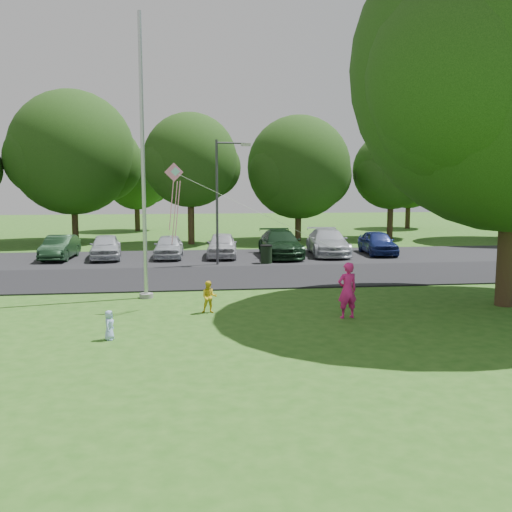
{
  "coord_description": "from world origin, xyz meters",
  "views": [
    {
      "loc": [
        -2.14,
        -15.71,
        4.2
      ],
      "look_at": [
        0.4,
        4.0,
        1.6
      ],
      "focal_mm": 40.0,
      "sensor_mm": 36.0,
      "label": 1
    }
  ],
  "objects": [
    {
      "name": "parked_cars",
      "position": [
        1.2,
        15.52,
        0.75
      ],
      "size": [
        19.32,
        5.57,
        1.46
      ],
      "color": "black",
      "rests_on": "ground"
    },
    {
      "name": "street_lamp",
      "position": [
        -0.19,
        12.71,
        3.75
      ],
      "size": [
        1.76,
        0.29,
        6.24
      ],
      "rotation": [
        0.0,
        0.0,
        0.07
      ],
      "color": "#3F3F44",
      "rests_on": "ground"
    },
    {
      "name": "kite",
      "position": [
        -2.28,
        2.98,
        4.02
      ],
      "size": [
        5.57,
        2.23,
        2.83
      ],
      "rotation": [
        0.0,
        0.0,
        -0.07
      ],
      "color": "pink",
      "rests_on": "ground"
    },
    {
      "name": "tree_row",
      "position": [
        1.59,
        24.23,
        5.71
      ],
      "size": [
        64.35,
        11.94,
        10.88
      ],
      "color": "#332316",
      "rests_on": "ground"
    },
    {
      "name": "parking_strip",
      "position": [
        0.0,
        15.5,
        0.03
      ],
      "size": [
        42.0,
        7.0,
        0.06
      ],
      "primitive_type": "cube",
      "color": "black",
      "rests_on": "ground"
    },
    {
      "name": "woman",
      "position": [
        2.86,
        1.07,
        0.87
      ],
      "size": [
        0.7,
        0.52,
        1.74
      ],
      "primitive_type": "imported",
      "rotation": [
        0.0,
        0.0,
        3.31
      ],
      "color": "#E11E7C",
      "rests_on": "ground"
    },
    {
      "name": "flagpole",
      "position": [
        -3.5,
        5.0,
        4.17
      ],
      "size": [
        0.5,
        0.5,
        10.0
      ],
      "color": "#B7BABF",
      "rests_on": "ground"
    },
    {
      "name": "child_blue",
      "position": [
        -4.13,
        -0.52,
        0.4
      ],
      "size": [
        0.33,
        0.43,
        0.8
      ],
      "primitive_type": "imported",
      "rotation": [
        0.0,
        0.0,
        1.38
      ],
      "color": "#9EB9F3",
      "rests_on": "ground"
    },
    {
      "name": "park_road",
      "position": [
        0.0,
        9.0,
        0.03
      ],
      "size": [
        60.0,
        6.0,
        0.06
      ],
      "primitive_type": "cube",
      "color": "black",
      "rests_on": "ground"
    },
    {
      "name": "child_yellow",
      "position": [
        -1.34,
        2.28,
        0.52
      ],
      "size": [
        0.53,
        0.42,
        1.05
      ],
      "primitive_type": "imported",
      "rotation": [
        0.0,
        0.0,
        -0.06
      ],
      "color": "yellow",
      "rests_on": "ground"
    },
    {
      "name": "ground",
      "position": [
        0.0,
        0.0,
        0.0
      ],
      "size": [
        120.0,
        120.0,
        0.0
      ],
      "primitive_type": "plane",
      "color": "#295A17",
      "rests_on": "ground"
    },
    {
      "name": "horizon_trees",
      "position": [
        4.06,
        33.88,
        4.3
      ],
      "size": [
        77.46,
        7.2,
        7.02
      ],
      "color": "#332316",
      "rests_on": "ground"
    },
    {
      "name": "trash_can",
      "position": [
        2.07,
        12.83,
        0.5
      ],
      "size": [
        0.63,
        0.63,
        0.99
      ],
      "rotation": [
        0.0,
        0.0,
        -0.08
      ],
      "color": "black",
      "rests_on": "ground"
    }
  ]
}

